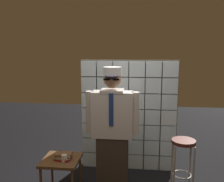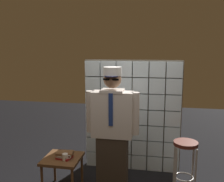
# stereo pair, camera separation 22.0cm
# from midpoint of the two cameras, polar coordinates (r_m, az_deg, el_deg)

# --- Properties ---
(glass_block_wall) EXTENTS (1.62, 0.10, 1.88)m
(glass_block_wall) POSITION_cam_midpoint_polar(r_m,az_deg,el_deg) (4.31, 5.96, -5.68)
(glass_block_wall) COLOR silver
(glass_block_wall) RESTS_ON ground
(standing_person) EXTENTS (0.72, 0.30, 1.82)m
(standing_person) POSITION_cam_midpoint_polar(r_m,az_deg,el_deg) (3.49, 1.92, -8.97)
(standing_person) COLOR #382D23
(standing_person) RESTS_ON ground
(bar_stool) EXTENTS (0.34, 0.34, 0.76)m
(bar_stool) POSITION_cam_midpoint_polar(r_m,az_deg,el_deg) (3.88, 17.65, -13.44)
(bar_stool) COLOR #592319
(bar_stool) RESTS_ON ground
(side_table) EXTENTS (0.52, 0.52, 0.50)m
(side_table) POSITION_cam_midpoint_polar(r_m,az_deg,el_deg) (3.86, -9.37, -15.35)
(side_table) COLOR brown
(side_table) RESTS_ON ground
(book_stack) EXTENTS (0.25, 0.22, 0.09)m
(book_stack) POSITION_cam_midpoint_polar(r_m,az_deg,el_deg) (3.79, -8.87, -13.94)
(book_stack) COLOR maroon
(book_stack) RESTS_ON side_table
(coffee_mug) EXTENTS (0.13, 0.08, 0.09)m
(coffee_mug) POSITION_cam_midpoint_polar(r_m,az_deg,el_deg) (3.72, -8.70, -14.39)
(coffee_mug) COLOR silver
(coffee_mug) RESTS_ON side_table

